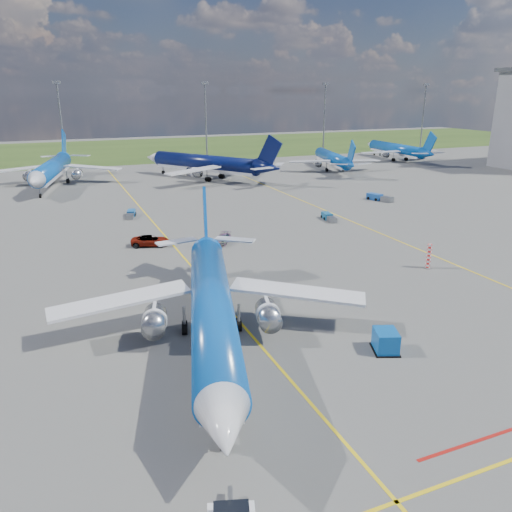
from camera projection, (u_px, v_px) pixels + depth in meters
name	position (u px, v px, depth m)	size (l,w,h in m)	color
ground	(252.00, 336.00, 43.32)	(400.00, 400.00, 0.00)	#51514F
grass_strip	(91.00, 151.00, 174.82)	(400.00, 80.00, 0.01)	#2D4719
taxiway_lines	(176.00, 247.00, 67.66)	(60.25, 160.00, 0.02)	yellow
floodlight_masts	(137.00, 119.00, 139.42)	(202.20, 0.50, 22.70)	slate
warning_post	(429.00, 256.00, 59.31)	(0.50, 0.50, 3.00)	red
bg_jet_nnw	(54.00, 186.00, 111.62)	(31.39, 41.20, 10.79)	#0B4CA6
bg_jet_n	(206.00, 179.00, 120.01)	(31.82, 41.76, 10.94)	#070F3E
bg_jet_ne	(332.00, 170.00, 133.61)	(26.16, 34.34, 8.99)	#0B4CA6
bg_jet_ene	(395.00, 160.00, 152.98)	(27.38, 35.94, 9.41)	#0B4CA6
main_airliner	(213.00, 345.00, 41.69)	(29.25, 38.38, 10.05)	#0B4CA6
uld_container	(386.00, 341.00, 40.53)	(1.77, 2.22, 1.77)	#0B52A5
service_car_b	(151.00, 241.00, 68.14)	(2.41, 5.22, 1.45)	#999999
service_car_c	(223.00, 239.00, 69.35)	(1.72, 4.23, 1.23)	#999999
baggage_tug_w	(329.00, 217.00, 81.93)	(1.95, 4.58, 1.00)	#165787
baggage_tug_c	(131.00, 214.00, 83.90)	(2.20, 4.51, 0.98)	#195597
baggage_tug_e	(379.00, 198.00, 96.34)	(3.19, 5.54, 1.21)	#194A9A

